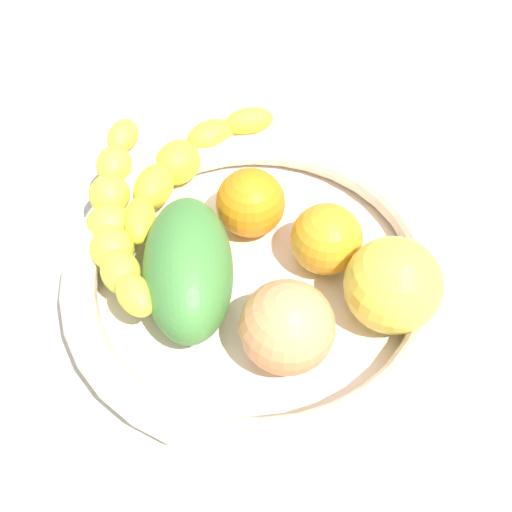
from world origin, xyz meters
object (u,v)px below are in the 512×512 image
at_px(orange_mid_left, 326,239).
at_px(apple_yellow, 393,285).
at_px(fruit_bowl, 256,273).
at_px(orange_front, 251,203).
at_px(banana_draped_right, 186,163).
at_px(mango_green, 188,267).
at_px(peach_blush, 287,327).
at_px(banana_draped_left, 116,218).

xyz_separation_m(orange_mid_left, apple_yellow, (0.06, -0.03, 0.01)).
xyz_separation_m(fruit_bowl, orange_mid_left, (0.05, 0.04, 0.02)).
bearing_deg(orange_front, banana_draped_right, 158.73).
xyz_separation_m(orange_mid_left, mango_green, (-0.09, -0.07, 0.00)).
distance_m(orange_front, peach_blush, 0.13).
xyz_separation_m(fruit_bowl, apple_yellow, (0.11, 0.01, 0.03)).
bearing_deg(orange_mid_left, orange_front, 168.54).
bearing_deg(apple_yellow, orange_front, 161.26).
height_order(fruit_bowl, mango_green, mango_green).
bearing_deg(banana_draped_left, banana_draped_right, 75.17).
xyz_separation_m(banana_draped_right, orange_mid_left, (0.15, -0.04, 0.00)).
height_order(fruit_bowl, orange_mid_left, orange_mid_left).
relative_size(fruit_bowl, apple_yellow, 4.23).
xyz_separation_m(orange_front, peach_blush, (0.07, -0.11, 0.00)).
distance_m(fruit_bowl, banana_draped_right, 0.13).
xyz_separation_m(peach_blush, mango_green, (-0.09, 0.02, -0.00)).
bearing_deg(orange_mid_left, mango_green, -142.02).
bearing_deg(banana_draped_left, mango_green, -18.84).
bearing_deg(orange_front, mango_green, -101.77).
bearing_deg(fruit_bowl, orange_front, 116.12).
relative_size(fruit_bowl, banana_draped_left, 1.62).
bearing_deg(orange_mid_left, banana_draped_left, -166.06).
xyz_separation_m(banana_draped_right, orange_front, (0.08, -0.03, 0.01)).
height_order(banana_draped_left, orange_mid_left, orange_mid_left).
height_order(banana_draped_right, orange_front, orange_front).
bearing_deg(fruit_bowl, peach_blush, -50.44).
relative_size(banana_draped_left, orange_mid_left, 3.27).
distance_m(peach_blush, mango_green, 0.09).
height_order(banana_draped_right, mango_green, mango_green).
height_order(banana_draped_left, apple_yellow, apple_yellow).
distance_m(orange_front, apple_yellow, 0.14).
xyz_separation_m(mango_green, apple_yellow, (0.15, 0.04, 0.00)).
distance_m(fruit_bowl, orange_mid_left, 0.06).
distance_m(peach_blush, apple_yellow, 0.09).
distance_m(banana_draped_right, mango_green, 0.13).
xyz_separation_m(banana_draped_left, orange_mid_left, (0.17, 0.04, -0.00)).
height_order(banana_draped_left, mango_green, mango_green).
bearing_deg(banana_draped_left, orange_front, 30.00).
xyz_separation_m(banana_draped_left, peach_blush, (0.17, -0.05, 0.01)).
distance_m(orange_front, orange_mid_left, 0.07).
bearing_deg(mango_green, fruit_bowl, 37.12).
xyz_separation_m(fruit_bowl, orange_front, (-0.03, 0.05, 0.02)).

